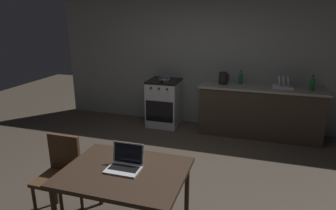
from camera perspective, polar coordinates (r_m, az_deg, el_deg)
name	(u,v)px	position (r m, az deg, el deg)	size (l,w,h in m)	color
ground_plane	(158,188)	(3.97, -2.01, -15.65)	(12.00, 12.00, 0.00)	#473D33
back_wall	(216,54)	(5.82, 9.15, 9.60)	(6.40, 0.10, 2.82)	gray
kitchen_counter	(259,111)	(5.63, 17.14, -1.11)	(2.16, 0.64, 0.92)	#382D23
stove_oven	(164,103)	(5.89, -0.75, 0.45)	(0.60, 0.62, 0.92)	#B7BABF
dining_table	(125,177)	(2.92, -8.34, -13.58)	(1.15, 0.90, 0.74)	#332319
chair	(60,171)	(3.51, -20.04, -11.76)	(0.40, 0.40, 0.89)	#4C331E
laptop	(125,164)	(2.89, -8.29, -11.19)	(0.32, 0.26, 0.23)	silver
electric_kettle	(223,78)	(5.52, 10.58, 5.10)	(0.19, 0.17, 0.23)	black
bottle	(312,83)	(5.50, 26.02, 3.76)	(0.08, 0.08, 0.26)	#19592D
frying_pan	(164,79)	(5.74, -0.72, 5.01)	(0.23, 0.40, 0.05)	gray
dish_rack	(283,85)	(5.51, 21.24, 3.57)	(0.34, 0.26, 0.21)	silver
bottle_b	(241,78)	(5.57, 13.77, 5.12)	(0.07, 0.07, 0.25)	#19592D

